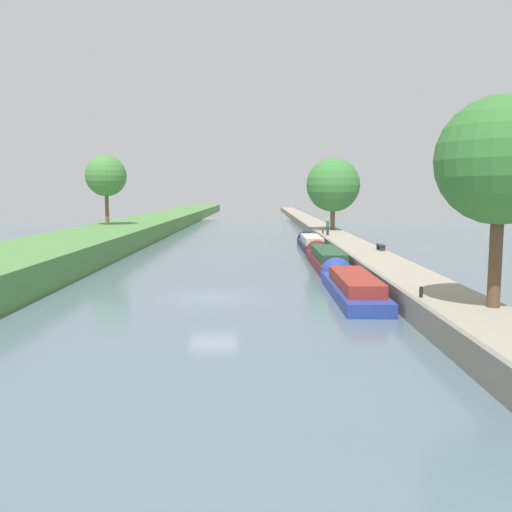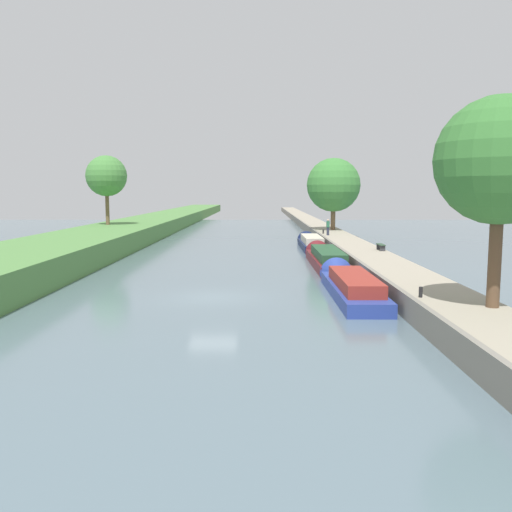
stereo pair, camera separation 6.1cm
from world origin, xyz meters
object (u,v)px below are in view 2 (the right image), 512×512
Objects in this scene: narrowboat_maroon at (325,258)px; person_walking at (328,227)px; mooring_bollard_near at (421,292)px; mooring_bollard_far at (323,231)px; narrowboat_blue at (350,285)px; narrowboat_navy at (311,242)px; park_bench at (381,246)px.

narrowboat_maroon is 7.45× the size of person_walking.
mooring_bollard_near is 1.00× the size of mooring_bollard_far.
narrowboat_blue is at bearing -94.59° from person_walking.
narrowboat_maroon reaches higher than narrowboat_navy.
narrowboat_maroon is 1.17× the size of narrowboat_navy.
mooring_bollard_far is (1.85, 17.45, 0.73)m from narrowboat_maroon.
narrowboat_blue is 24.77× the size of mooring_bollard_far.
person_walking is 3.69× the size of mooring_bollard_near.
park_bench is at bearing -81.23° from person_walking.
mooring_bollard_near is at bearing -72.98° from narrowboat_blue.
narrowboat_maroon is at bearing -169.87° from park_bench.
mooring_bollard_near reaches higher than narrowboat_blue.
narrowboat_navy is at bearing -133.13° from person_walking.
narrowboat_blue is at bearing -90.42° from narrowboat_maroon.
narrowboat_navy is at bearing 93.23° from mooring_bollard_near.
person_walking is 3.69× the size of mooring_bollard_far.
narrowboat_blue reaches higher than narrowboat_navy.
person_walking is at bearing 85.41° from narrowboat_blue.
narrowboat_navy is at bearing 108.76° from park_bench.
mooring_bollard_far is 0.30× the size of park_bench.
person_walking is 1.11× the size of park_bench.
mooring_bollard_near and mooring_bollard_far have the same top height.
narrowboat_maroon is at bearing 95.90° from mooring_bollard_near.
narrowboat_maroon is (0.08, 11.58, 0.04)m from narrowboat_blue.
mooring_bollard_far is (0.00, 35.35, 0.00)m from mooring_bollard_near.
narrowboat_blue is at bearing 107.02° from mooring_bollard_near.
narrowboat_blue is at bearing -90.43° from narrowboat_navy.
park_bench is at bearing 70.43° from narrowboat_blue.
narrowboat_navy is at bearing 89.57° from narrowboat_blue.
narrowboat_navy is 4.71m from mooring_bollard_far.
mooring_bollard_far reaches higher than narrowboat_maroon.
park_bench is at bearing 10.13° from narrowboat_maroon.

